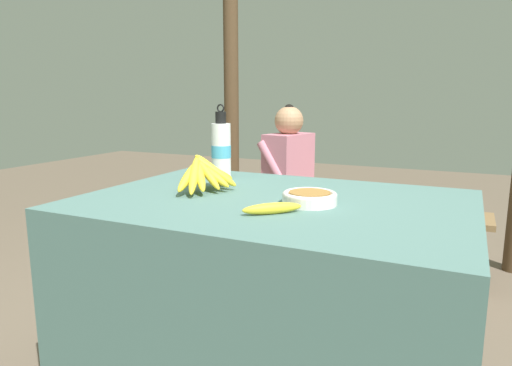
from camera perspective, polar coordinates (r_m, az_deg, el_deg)
The scene contains 9 objects.
market_counter at distance 1.74m, azimuth 2.15°, elevation -14.42°, with size 1.34×0.95×0.77m.
banana_bunch_ripe at distance 1.75m, azimuth -6.33°, elevation 1.28°, with size 0.18×0.34×0.15m.
serving_bowl at distance 1.53m, azimuth 6.72°, elevation -1.78°, with size 0.18×0.18×0.04m.
water_bottle at distance 1.98m, azimuth -4.38°, elevation 4.18°, with size 0.09×0.09×0.32m.
loose_banana_front at distance 1.40m, azimuth 2.04°, elevation -3.18°, with size 0.16×0.16×0.03m.
wooden_bench at distance 3.03m, azimuth 10.65°, elevation -3.82°, with size 1.77×0.32×0.44m.
seated_vendor at distance 3.08m, azimuth 3.31°, elevation 1.44°, with size 0.45×0.42×1.07m.
banana_bunch_green at distance 2.92m, azimuth 20.62°, elevation -2.44°, with size 0.17×0.28×0.11m.
support_post_near at distance 3.72m, azimuth -3.11°, elevation 12.15°, with size 0.12×0.12×2.43m.
Camera 1 is at (0.61, -1.45, 1.12)m, focal length 32.00 mm.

